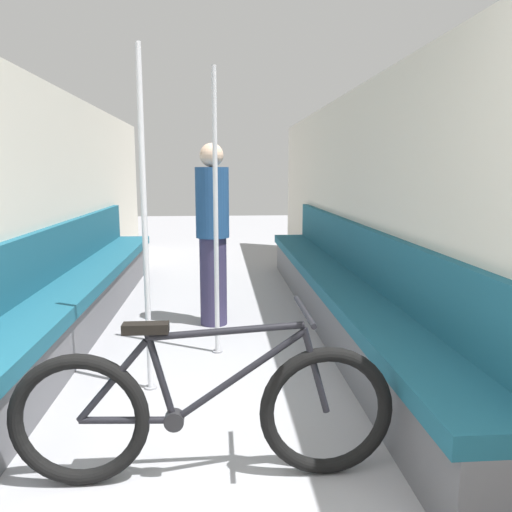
% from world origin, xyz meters
% --- Properties ---
extents(wall_left, '(0.10, 9.96, 2.18)m').
position_xyz_m(wall_left, '(-1.43, 3.38, 1.09)').
color(wall_left, beige).
rests_on(wall_left, ground).
extents(wall_right, '(0.10, 9.96, 2.18)m').
position_xyz_m(wall_right, '(1.43, 3.38, 1.09)').
color(wall_right, beige).
rests_on(wall_right, ground).
extents(bench_seat_row_left, '(0.48, 5.61, 0.93)m').
position_xyz_m(bench_seat_row_left, '(-1.17, 3.51, 0.31)').
color(bench_seat_row_left, '#5B5B60').
rests_on(bench_seat_row_left, ground).
extents(bench_seat_row_right, '(0.48, 5.61, 0.93)m').
position_xyz_m(bench_seat_row_right, '(1.17, 3.51, 0.31)').
color(bench_seat_row_right, '#5B5B60').
rests_on(bench_seat_row_right, ground).
extents(bicycle, '(1.74, 0.46, 0.81)m').
position_xyz_m(bicycle, '(0.02, 1.26, 0.33)').
color(bicycle, black).
rests_on(bicycle, ground).
extents(grab_pole_near, '(0.08, 0.08, 2.16)m').
position_xyz_m(grab_pole_near, '(0.07, 2.90, 1.05)').
color(grab_pole_near, gray).
rests_on(grab_pole_near, ground).
extents(grab_pole_far, '(0.08, 0.08, 2.16)m').
position_xyz_m(grab_pole_far, '(-0.37, 2.27, 1.05)').
color(grab_pole_far, gray).
rests_on(grab_pole_far, ground).
extents(passenger_standing, '(0.30, 0.30, 1.65)m').
position_xyz_m(passenger_standing, '(0.04, 3.64, 0.85)').
color(passenger_standing, '#332D4C').
rests_on(passenger_standing, ground).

